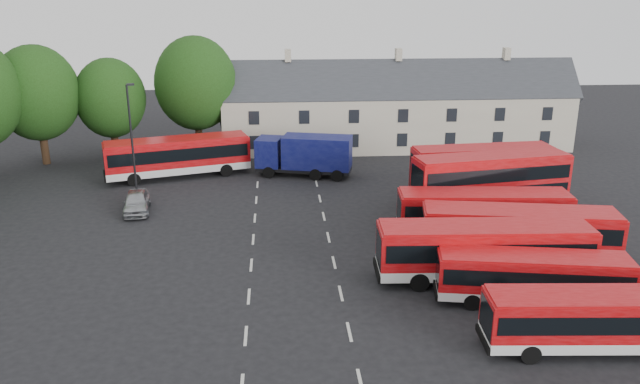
# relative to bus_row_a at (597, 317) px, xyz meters

# --- Properties ---
(ground) EXTENTS (140.00, 140.00, 0.00)m
(ground) POSITION_rel_bus_row_a_xyz_m (-15.99, 8.38, -1.72)
(ground) COLOR black
(ground) RESTS_ON ground
(lane_markings) EXTENTS (5.15, 33.80, 0.01)m
(lane_markings) POSITION_rel_bus_row_a_xyz_m (-13.49, 10.38, -1.71)
(lane_markings) COLOR beige
(lane_markings) RESTS_ON ground
(terrace_houses) EXTENTS (35.70, 7.13, 10.06)m
(terrace_houses) POSITION_rel_bus_row_a_xyz_m (-1.99, 38.38, 2.14)
(terrace_houses) COLOR beige
(terrace_houses) RESTS_ON ground
(bus_row_a) EXTENTS (10.24, 2.99, 2.86)m
(bus_row_a) POSITION_rel_bus_row_a_xyz_m (0.00, 0.00, 0.00)
(bus_row_a) COLOR silver
(bus_row_a) RESTS_ON ground
(bus_row_b) EXTENTS (10.08, 3.89, 2.78)m
(bus_row_b) POSITION_rel_bus_row_a_xyz_m (-1.14, 4.55, -0.05)
(bus_row_b) COLOR silver
(bus_row_b) RESTS_ON ground
(bus_row_c) EXTENTS (11.99, 3.29, 3.36)m
(bus_row_c) POSITION_rel_bus_row_a_xyz_m (-2.83, 7.40, 0.30)
(bus_row_c) COLOR silver
(bus_row_c) RESTS_ON ground
(bus_row_d) EXTENTS (11.83, 4.54, 3.27)m
(bus_row_d) POSITION_rel_bus_row_a_xyz_m (0.19, 10.00, 0.25)
(bus_row_d) COLOR silver
(bus_row_d) RESTS_ON ground
(bus_row_e) EXTENTS (11.33, 3.42, 3.16)m
(bus_row_e) POSITION_rel_bus_row_a_xyz_m (-0.77, 13.76, 0.18)
(bus_row_e) COLOR silver
(bus_row_e) RESTS_ON ground
(bus_dd_south) EXTENTS (11.52, 4.29, 4.62)m
(bus_dd_south) POSITION_rel_bus_row_a_xyz_m (0.92, 17.55, 0.91)
(bus_dd_south) COLOR silver
(bus_dd_south) RESTS_ON ground
(bus_dd_north) EXTENTS (10.90, 3.30, 4.40)m
(bus_dd_north) POSITION_rel_bus_row_a_xyz_m (1.32, 20.76, 0.79)
(bus_dd_north) COLOR silver
(bus_dd_north) RESTS_ON ground
(bus_north) EXTENTS (12.53, 6.15, 3.46)m
(bus_north) POSITION_rel_bus_row_a_xyz_m (-22.89, 29.13, 0.36)
(bus_north) COLOR silver
(bus_north) RESTS_ON ground
(box_truck) EXTENTS (8.62, 4.45, 3.61)m
(box_truck) POSITION_rel_bus_row_a_xyz_m (-11.82, 28.65, 0.31)
(box_truck) COLOR black
(box_truck) RESTS_ON ground
(silver_car) EXTENTS (2.40, 4.72, 1.54)m
(silver_car) POSITION_rel_bus_row_a_xyz_m (-24.74, 20.38, -0.95)
(silver_car) COLOR #A3A6AA
(silver_car) RESTS_ON ground
(lamppost) EXTENTS (0.63, 0.38, 9.12)m
(lamppost) POSITION_rel_bus_row_a_xyz_m (-25.22, 22.94, 3.15)
(lamppost) COLOR black
(lamppost) RESTS_ON ground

